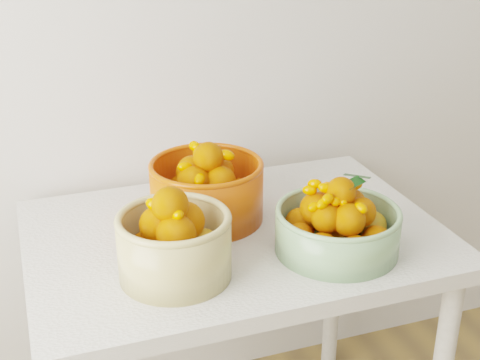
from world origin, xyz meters
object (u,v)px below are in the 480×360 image
(bowl_green, at_px, (337,226))
(bowl_orange, at_px, (207,189))
(table, at_px, (235,265))
(bowl_cream, at_px, (174,242))

(bowl_green, bearing_deg, bowl_orange, 132.46)
(bowl_green, bearing_deg, table, 138.85)
(bowl_cream, distance_m, bowl_orange, 0.28)
(table, bearing_deg, bowl_cream, -141.54)
(table, xyz_separation_m, bowl_green, (0.19, -0.17, 0.16))
(bowl_green, xyz_separation_m, bowl_orange, (-0.23, 0.25, 0.02))
(table, height_order, bowl_cream, bowl_cream)
(table, height_order, bowl_green, bowl_green)
(bowl_cream, bearing_deg, table, 38.46)
(bowl_green, distance_m, bowl_orange, 0.35)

